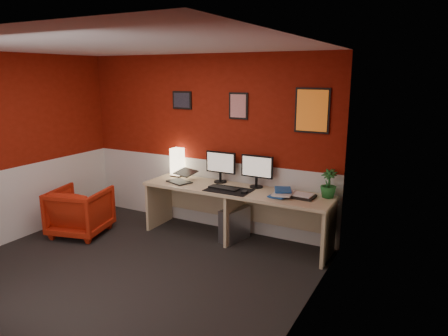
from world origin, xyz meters
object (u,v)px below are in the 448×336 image
desk (235,215)px  zen_tray (300,196)px  potted_plant (329,184)px  monitor_left (220,162)px  pc_tower (235,224)px  monitor_right (257,166)px  shoji_lamp (177,163)px  armchair (80,211)px  laptop (179,175)px

desk → zen_tray: (0.88, 0.05, 0.38)m
zen_tray → potted_plant: (0.30, 0.15, 0.16)m
monitor_left → pc_tower: monitor_left is taller
desk → potted_plant: (1.18, 0.20, 0.54)m
desk → monitor_right: 0.72m
shoji_lamp → armchair: bearing=-132.2°
monitor_left → pc_tower: size_ratio=1.29×
pc_tower → armchair: size_ratio=0.61×
desk → shoji_lamp: size_ratio=6.50×
desk → monitor_right: bearing=43.8°
shoji_lamp → monitor_right: monitor_right is taller
desk → potted_plant: 1.32m
zen_tray → potted_plant: 0.38m
desk → zen_tray: zen_tray is taller
monitor_left → zen_tray: size_ratio=1.66×
desk → armchair: size_ratio=3.53×
desk → potted_plant: bearing=9.8°
monitor_left → potted_plant: 1.53m
monitor_left → pc_tower: (0.33, -0.20, -0.80)m
armchair → desk: bearing=-172.6°
shoji_lamp → monitor_left: monitor_left is taller
monitor_left → armchair: monitor_left is taller
desk → monitor_left: bearing=148.5°
shoji_lamp → zen_tray: shoji_lamp is taller
monitor_right → armchair: monitor_right is taller
laptop → potted_plant: potted_plant is taller
pc_tower → monitor_left: bearing=162.2°
pc_tower → monitor_right: bearing=53.2°
potted_plant → shoji_lamp: bearing=179.4°
shoji_lamp → pc_tower: (1.07, -0.21, -0.70)m
monitor_right → zen_tray: (0.67, -0.16, -0.28)m
monitor_right → potted_plant: (0.97, -0.00, -0.11)m
laptop → potted_plant: 2.05m
desk → shoji_lamp: 1.24m
shoji_lamp → armchair: size_ratio=0.54×
monitor_right → zen_tray: monitor_right is taller
desk → pc_tower: 0.14m
monitor_right → potted_plant: size_ratio=1.64×
shoji_lamp → potted_plant: shoji_lamp is taller
shoji_lamp → pc_tower: shoji_lamp is taller
shoji_lamp → pc_tower: size_ratio=0.89×
laptop → armchair: laptop is taller
pc_tower → zen_tray: bearing=15.3°
desk → pc_tower: size_ratio=5.78×
pc_tower → desk: bearing=-33.8°
potted_plant → pc_tower: size_ratio=0.79×
potted_plant → armchair: bearing=-162.3°
pc_tower → armchair: armchair is taller
laptop → zen_tray: 1.73m
monitor_right → armchair: 2.56m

